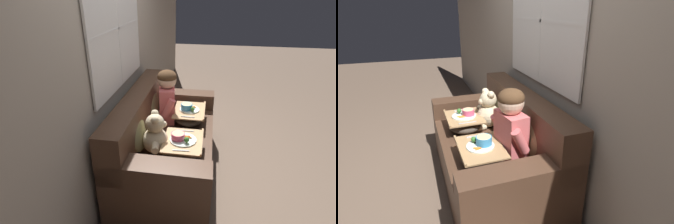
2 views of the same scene
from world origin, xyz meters
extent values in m
plane|color=brown|center=(0.00, 0.00, 0.00)|extent=(14.00, 14.00, 0.00)
cube|color=#A89E8E|center=(0.00, 0.52, 1.30)|extent=(8.00, 0.05, 2.60)
cube|color=white|center=(0.00, 0.48, 1.52)|extent=(1.28, 0.02, 1.06)
cube|color=black|center=(0.00, 0.48, 1.52)|extent=(1.23, 0.01, 1.01)
cube|color=white|center=(0.00, 0.47, 1.52)|extent=(0.02, 0.02, 1.01)
cube|color=white|center=(0.00, 0.47, 1.52)|extent=(1.23, 0.02, 0.02)
cube|color=#4C3323|center=(0.00, 0.00, 0.23)|extent=(1.74, 0.89, 0.46)
cube|color=#4C3323|center=(0.00, 0.33, 0.68)|extent=(1.74, 0.22, 0.43)
cube|color=#4C3323|center=(-0.76, 0.00, 0.55)|extent=(0.22, 0.89, 0.19)
cube|color=#4C3323|center=(0.76, 0.00, 0.55)|extent=(0.22, 0.89, 0.19)
cube|color=#32190A|center=(0.00, -0.02, 0.46)|extent=(0.01, 0.63, 0.01)
ellipsoid|color=#898456|center=(0.32, 0.25, 0.66)|extent=(0.42, 0.20, 0.43)
ellipsoid|color=#898456|center=(-0.32, 0.25, 0.66)|extent=(0.38, 0.18, 0.40)
cube|color=#DB6666|center=(0.32, 0.08, 0.66)|extent=(0.32, 0.21, 0.40)
sphere|color=beige|center=(0.32, 0.08, 0.95)|extent=(0.21, 0.21, 0.21)
ellipsoid|color=#4C331E|center=(0.32, 0.08, 0.98)|extent=(0.21, 0.21, 0.14)
cylinder|color=#DB6666|center=(0.16, 0.04, 0.69)|extent=(0.10, 0.17, 0.22)
cylinder|color=#DB6666|center=(0.50, 0.09, 0.69)|extent=(0.10, 0.17, 0.22)
sphere|color=beige|center=(-0.32, 0.08, 0.58)|extent=(0.24, 0.24, 0.24)
sphere|color=beige|center=(-0.32, 0.08, 0.76)|extent=(0.17, 0.17, 0.17)
sphere|color=beige|center=(-0.39, 0.07, 0.82)|extent=(0.07, 0.07, 0.07)
sphere|color=beige|center=(-0.26, 0.09, 0.82)|extent=(0.07, 0.07, 0.07)
sphere|color=beige|center=(-0.31, 0.01, 0.75)|extent=(0.06, 0.06, 0.06)
sphere|color=black|center=(-0.31, -0.01, 0.75)|extent=(0.02, 0.02, 0.02)
cylinder|color=beige|center=(-0.48, 0.05, 0.60)|extent=(0.13, 0.08, 0.06)
cylinder|color=beige|center=(-0.17, 0.11, 0.60)|extent=(0.13, 0.08, 0.06)
cylinder|color=beige|center=(-0.35, -0.05, 0.49)|extent=(0.08, 0.12, 0.06)
cylinder|color=beige|center=(-0.25, -0.03, 0.49)|extent=(0.08, 0.12, 0.06)
ellipsoid|color=#473D33|center=(0.32, -0.17, 0.53)|extent=(0.45, 0.33, 0.13)
cube|color=tan|center=(0.32, -0.17, 0.60)|extent=(0.47, 0.34, 0.01)
cube|color=tan|center=(0.32, -0.34, 0.61)|extent=(0.47, 0.02, 0.02)
cylinder|color=silver|center=(0.32, -0.17, 0.61)|extent=(0.22, 0.22, 0.01)
cylinder|color=#3889C1|center=(0.31, -0.14, 0.65)|extent=(0.13, 0.13, 0.07)
cylinder|color=#E5D189|center=(0.31, -0.14, 0.68)|extent=(0.11, 0.11, 0.01)
sphere|color=#38702D|center=(0.26, -0.21, 0.65)|extent=(0.04, 0.04, 0.04)
cylinder|color=#7A9E56|center=(0.26, -0.21, 0.63)|extent=(0.02, 0.02, 0.02)
cylinder|color=orange|center=(0.36, -0.22, 0.62)|extent=(0.02, 0.05, 0.01)
cylinder|color=orange|center=(0.38, -0.21, 0.62)|extent=(0.02, 0.05, 0.01)
cube|color=silver|center=(0.14, -0.17, 0.61)|extent=(0.01, 0.14, 0.01)
ellipsoid|color=#473D33|center=(-0.32, -0.17, 0.53)|extent=(0.42, 0.34, 0.13)
cube|color=tan|center=(-0.32, -0.17, 0.60)|extent=(0.44, 0.35, 0.01)
cube|color=tan|center=(-0.32, -0.34, 0.61)|extent=(0.44, 0.02, 0.02)
cylinder|color=silver|center=(-0.32, -0.17, 0.61)|extent=(0.24, 0.24, 0.01)
cylinder|color=#D64C70|center=(-0.33, -0.13, 0.65)|extent=(0.12, 0.12, 0.06)
cylinder|color=#E5D189|center=(-0.33, -0.13, 0.67)|extent=(0.11, 0.11, 0.01)
sphere|color=#38702D|center=(-0.38, -0.21, 0.65)|extent=(0.05, 0.05, 0.05)
cylinder|color=#7A9E56|center=(-0.38, -0.21, 0.63)|extent=(0.02, 0.02, 0.02)
cylinder|color=orange|center=(-0.29, -0.21, 0.62)|extent=(0.02, 0.07, 0.01)
cylinder|color=orange|center=(-0.28, -0.20, 0.62)|extent=(0.02, 0.06, 0.01)
cube|color=silver|center=(-0.49, -0.17, 0.61)|extent=(0.02, 0.14, 0.01)
cube|color=silver|center=(-0.15, -0.17, 0.61)|extent=(0.01, 0.17, 0.01)
camera|label=1|loc=(-2.34, -0.37, 1.87)|focal=28.00mm
camera|label=2|loc=(2.10, -0.60, 1.63)|focal=28.00mm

